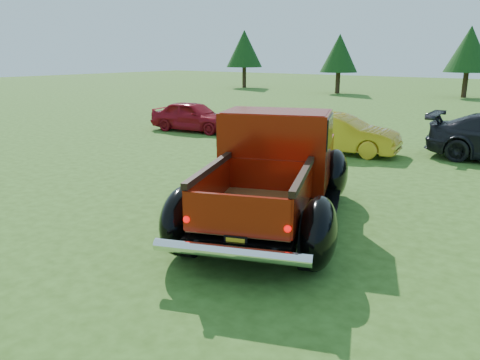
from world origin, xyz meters
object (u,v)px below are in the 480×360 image
(tree_mid_left, at_px, (469,49))
(tree_west, at_px, (339,53))
(show_car_yellow, at_px, (339,134))
(tree_far_west, at_px, (244,49))
(pickup_truck, at_px, (276,167))
(show_car_red, at_px, (193,116))

(tree_mid_left, bearing_deg, tree_west, -167.47)
(tree_west, distance_m, tree_mid_left, 9.22)
(tree_west, bearing_deg, show_car_yellow, -64.57)
(tree_far_west, distance_m, pickup_truck, 36.19)
(tree_mid_left, relative_size, show_car_red, 1.39)
(tree_far_west, height_order, tree_west, tree_far_west)
(show_car_red, bearing_deg, pickup_truck, -137.85)
(pickup_truck, distance_m, show_car_red, 10.73)
(show_car_red, bearing_deg, show_car_yellow, -102.55)
(tree_far_west, bearing_deg, show_car_red, -58.45)
(tree_mid_left, height_order, pickup_truck, tree_mid_left)
(tree_west, height_order, show_car_red, tree_west)
(tree_west, xyz_separation_m, show_car_red, (3.50, -20.98, -2.50))
(tree_far_west, height_order, tree_mid_left, tree_far_west)
(tree_west, relative_size, show_car_yellow, 1.23)
(show_car_yellow, bearing_deg, tree_west, 16.74)
(tree_west, bearing_deg, pickup_truck, -66.97)
(tree_far_west, xyz_separation_m, show_car_red, (13.50, -21.98, -2.91))
(pickup_truck, bearing_deg, tree_far_west, 105.31)
(tree_west, relative_size, pickup_truck, 0.78)
(tree_mid_left, xyz_separation_m, pickup_truck, (2.81, -29.77, -2.40))
(tree_far_west, distance_m, tree_mid_left, 19.03)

